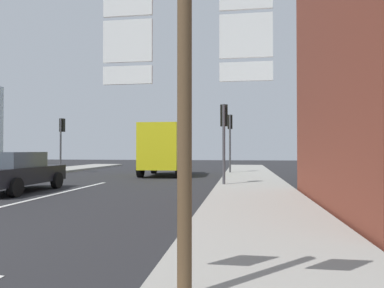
{
  "coord_description": "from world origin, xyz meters",
  "views": [
    {
      "loc": [
        6.43,
        -3.83,
        1.54
      ],
      "look_at": [
        4.49,
        9.88,
        1.78
      ],
      "focal_mm": 32.79,
      "sensor_mm": 36.0,
      "label": 1
    }
  ],
  "objects_px": {
    "delivery_truck": "(165,148)",
    "traffic_light_far_right": "(230,130)",
    "route_sign_post": "(185,111)",
    "sedan_far": "(15,171)",
    "traffic_light_near_right": "(224,126)",
    "traffic_light_far_left": "(62,133)"
  },
  "relations": [
    {
      "from": "traffic_light_far_left",
      "to": "traffic_light_near_right",
      "type": "distance_m",
      "value": 13.79
    },
    {
      "from": "sedan_far",
      "to": "traffic_light_far_right",
      "type": "height_order",
      "value": "traffic_light_far_right"
    },
    {
      "from": "traffic_light_near_right",
      "to": "sedan_far",
      "type": "bearing_deg",
      "value": -159.34
    },
    {
      "from": "route_sign_post",
      "to": "traffic_light_far_right",
      "type": "relative_size",
      "value": 0.85
    },
    {
      "from": "sedan_far",
      "to": "traffic_light_far_left",
      "type": "distance_m",
      "value": 11.44
    },
    {
      "from": "sedan_far",
      "to": "traffic_light_near_right",
      "type": "height_order",
      "value": "traffic_light_near_right"
    },
    {
      "from": "sedan_far",
      "to": "traffic_light_far_right",
      "type": "relative_size",
      "value": 1.12
    },
    {
      "from": "traffic_light_far_left",
      "to": "traffic_light_near_right",
      "type": "bearing_deg",
      "value": -34.14
    },
    {
      "from": "route_sign_post",
      "to": "traffic_light_near_right",
      "type": "height_order",
      "value": "traffic_light_near_right"
    },
    {
      "from": "delivery_truck",
      "to": "traffic_light_near_right",
      "type": "height_order",
      "value": "traffic_light_near_right"
    },
    {
      "from": "sedan_far",
      "to": "route_sign_post",
      "type": "height_order",
      "value": "route_sign_post"
    },
    {
      "from": "route_sign_post",
      "to": "traffic_light_far_right",
      "type": "height_order",
      "value": "traffic_light_far_right"
    },
    {
      "from": "delivery_truck",
      "to": "route_sign_post",
      "type": "xyz_separation_m",
      "value": [
        4.06,
        -17.37,
        0.26
      ]
    },
    {
      "from": "traffic_light_far_left",
      "to": "sedan_far",
      "type": "bearing_deg",
      "value": -69.65
    },
    {
      "from": "sedan_far",
      "to": "delivery_truck",
      "type": "xyz_separation_m",
      "value": [
        3.63,
        8.88,
        0.89
      ]
    },
    {
      "from": "sedan_far",
      "to": "delivery_truck",
      "type": "relative_size",
      "value": 0.84
    },
    {
      "from": "sedan_far",
      "to": "route_sign_post",
      "type": "relative_size",
      "value": 1.32
    },
    {
      "from": "traffic_light_far_right",
      "to": "route_sign_post",
      "type": "bearing_deg",
      "value": -89.43
    },
    {
      "from": "route_sign_post",
      "to": "traffic_light_far_right",
      "type": "distance_m",
      "value": 19.07
    },
    {
      "from": "delivery_truck",
      "to": "traffic_light_far_right",
      "type": "xyz_separation_m",
      "value": [
        3.87,
        1.68,
        1.15
      ]
    },
    {
      "from": "delivery_truck",
      "to": "traffic_light_near_right",
      "type": "xyz_separation_m",
      "value": [
        3.87,
        -6.06,
        0.89
      ]
    },
    {
      "from": "delivery_truck",
      "to": "traffic_light_far_right",
      "type": "height_order",
      "value": "traffic_light_far_right"
    }
  ]
}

